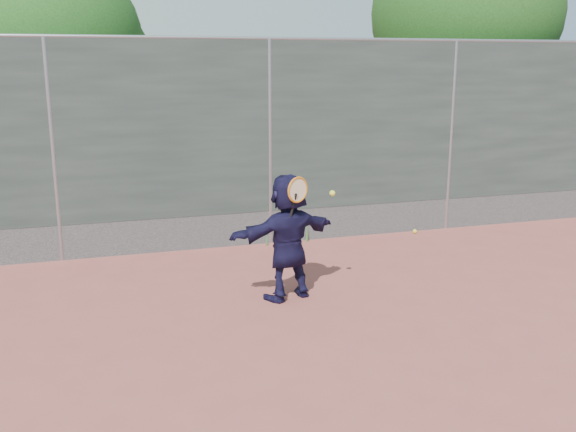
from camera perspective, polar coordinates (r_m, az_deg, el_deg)
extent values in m
plane|color=#9E4C42|center=(6.64, 6.66, -10.34)|extent=(80.00, 80.00, 0.00)
imported|color=#151233|center=(7.32, 0.00, -1.86)|extent=(1.43, 0.80, 1.47)
sphere|color=yellow|center=(10.47, 11.20, -1.34)|extent=(0.07, 0.07, 0.07)
cube|color=#38423D|center=(9.43, -1.63, 7.89)|extent=(20.00, 0.04, 2.50)
cube|color=slate|center=(9.69, -1.57, -0.97)|extent=(20.00, 0.03, 0.50)
cylinder|color=gray|center=(9.39, -1.68, 15.51)|extent=(20.00, 0.05, 0.05)
cylinder|color=gray|center=(9.14, -20.15, 5.31)|extent=(0.06, 0.06, 3.00)
cylinder|color=gray|center=(9.45, -1.62, 6.38)|extent=(0.06, 0.06, 3.00)
cylinder|color=gray|center=(10.65, 14.26, 6.78)|extent=(0.06, 0.06, 3.00)
torus|color=#C96F12|center=(7.02, 0.87, 2.34)|extent=(0.28, 0.15, 0.29)
cylinder|color=beige|center=(7.02, 0.87, 2.34)|extent=(0.23, 0.11, 0.25)
cylinder|color=black|center=(7.06, 0.43, 0.76)|extent=(0.08, 0.13, 0.33)
sphere|color=yellow|center=(7.27, 3.96, 2.03)|extent=(0.07, 0.07, 0.07)
cylinder|color=#382314|center=(13.31, 14.89, 7.17)|extent=(0.28, 0.28, 2.60)
sphere|color=#23561C|center=(13.27, 15.52, 17.03)|extent=(3.60, 3.60, 3.60)
sphere|color=#23561C|center=(13.81, 17.58, 15.25)|extent=(2.52, 2.52, 2.52)
cylinder|color=#382314|center=(12.16, -19.35, 5.34)|extent=(0.28, 0.28, 2.20)
sphere|color=#23561C|center=(12.06, -20.09, 14.41)|extent=(3.00, 3.00, 3.00)
sphere|color=#23561C|center=(12.24, -17.05, 13.20)|extent=(2.10, 2.10, 2.10)
cone|color=#387226|center=(9.68, 0.05, -1.72)|extent=(0.03, 0.03, 0.26)
cone|color=#387226|center=(9.78, 1.70, -1.44)|extent=(0.03, 0.03, 0.30)
cone|color=#387226|center=(9.57, -1.92, -2.02)|extent=(0.03, 0.03, 0.22)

